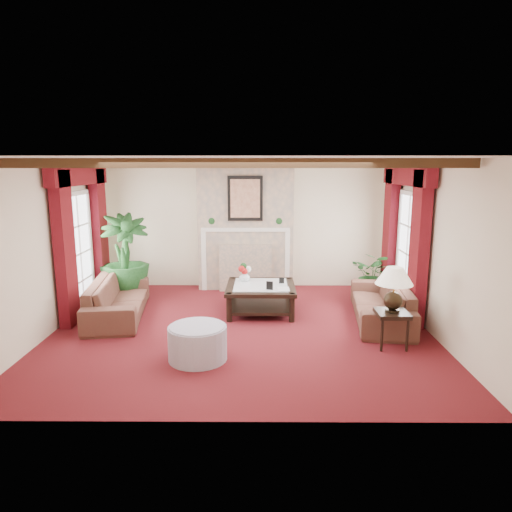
{
  "coord_description": "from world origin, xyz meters",
  "views": [
    {
      "loc": [
        0.29,
        -7.05,
        2.61
      ],
      "look_at": [
        0.23,
        0.4,
        1.13
      ],
      "focal_mm": 32.0,
      "sensor_mm": 36.0,
      "label": 1
    }
  ],
  "objects_px": {
    "sofa_right": "(381,296)",
    "ottoman": "(198,343)",
    "potted_palm": "(126,275)",
    "coffee_table": "(261,299)",
    "side_table": "(391,329)",
    "sofa_left": "(118,293)"
  },
  "relations": [
    {
      "from": "sofa_right",
      "to": "ottoman",
      "type": "xyz_separation_m",
      "value": [
        -2.92,
        -1.64,
        -0.19
      ]
    },
    {
      "from": "potted_palm",
      "to": "coffee_table",
      "type": "height_order",
      "value": "potted_palm"
    },
    {
      "from": "coffee_table",
      "to": "ottoman",
      "type": "distance_m",
      "value": 2.25
    },
    {
      "from": "sofa_right",
      "to": "potted_palm",
      "type": "xyz_separation_m",
      "value": [
        -4.74,
        1.27,
        0.05
      ]
    },
    {
      "from": "sofa_right",
      "to": "ottoman",
      "type": "distance_m",
      "value": 3.36
    },
    {
      "from": "coffee_table",
      "to": "ottoman",
      "type": "relative_size",
      "value": 1.52
    },
    {
      "from": "side_table",
      "to": "ottoman",
      "type": "xyz_separation_m",
      "value": [
        -2.77,
        -0.47,
        -0.03
      ]
    },
    {
      "from": "potted_palm",
      "to": "ottoman",
      "type": "distance_m",
      "value": 3.44
    },
    {
      "from": "potted_palm",
      "to": "side_table",
      "type": "xyz_separation_m",
      "value": [
        4.58,
        -2.44,
        -0.21
      ]
    },
    {
      "from": "sofa_left",
      "to": "potted_palm",
      "type": "bearing_deg",
      "value": 1.05
    },
    {
      "from": "sofa_right",
      "to": "potted_palm",
      "type": "relative_size",
      "value": 1.16
    },
    {
      "from": "sofa_right",
      "to": "potted_palm",
      "type": "height_order",
      "value": "potted_palm"
    },
    {
      "from": "sofa_left",
      "to": "ottoman",
      "type": "relative_size",
      "value": 2.82
    },
    {
      "from": "sofa_left",
      "to": "side_table",
      "type": "distance_m",
      "value": 4.61
    },
    {
      "from": "side_table",
      "to": "ottoman",
      "type": "relative_size",
      "value": 0.67
    },
    {
      "from": "sofa_right",
      "to": "coffee_table",
      "type": "bearing_deg",
      "value": -94.67
    },
    {
      "from": "sofa_right",
      "to": "coffee_table",
      "type": "relative_size",
      "value": 1.85
    },
    {
      "from": "coffee_table",
      "to": "sofa_right",
      "type": "bearing_deg",
      "value": -11.25
    },
    {
      "from": "coffee_table",
      "to": "side_table",
      "type": "bearing_deg",
      "value": -39.5
    },
    {
      "from": "potted_palm",
      "to": "ottoman",
      "type": "bearing_deg",
      "value": -58.09
    },
    {
      "from": "sofa_right",
      "to": "side_table",
      "type": "distance_m",
      "value": 1.19
    },
    {
      "from": "sofa_left",
      "to": "sofa_right",
      "type": "height_order",
      "value": "same"
    }
  ]
}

